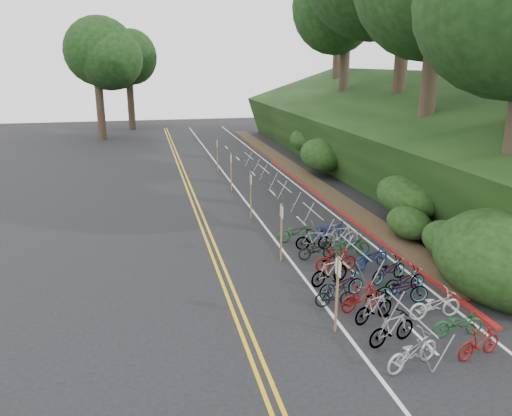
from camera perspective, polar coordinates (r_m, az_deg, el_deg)
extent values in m
plane|color=black|center=(16.64, 5.51, -12.59)|extent=(120.00, 120.00, 0.00)
cube|color=gold|center=(25.24, -6.23, -2.28)|extent=(0.12, 80.00, 0.01)
cube|color=gold|center=(25.27, -5.56, -2.23)|extent=(0.12, 80.00, 0.01)
cube|color=silver|center=(25.75, 0.75, -1.80)|extent=(0.12, 80.00, 0.01)
cube|color=silver|center=(26.99, 9.46, -1.16)|extent=(0.12, 80.00, 0.01)
cube|color=silver|center=(16.26, 18.57, -14.17)|extent=(0.10, 1.60, 0.01)
cube|color=silver|center=(21.02, 10.21, -6.36)|extent=(0.10, 1.60, 0.01)
cube|color=silver|center=(26.29, 5.21, -1.48)|extent=(0.10, 1.60, 0.01)
cube|color=silver|center=(31.82, 1.92, 1.75)|extent=(0.10, 1.60, 0.01)
cube|color=silver|center=(37.50, -0.39, 4.02)|extent=(0.10, 1.60, 0.01)
cube|color=silver|center=(43.26, -2.09, 5.67)|extent=(0.10, 1.60, 0.01)
cube|color=silver|center=(49.08, -3.40, 6.94)|extent=(0.10, 1.60, 0.01)
cube|color=maroon|center=(28.93, 8.91, 0.16)|extent=(0.25, 28.00, 0.10)
cube|color=black|center=(40.49, 14.30, 8.45)|extent=(12.32, 44.00, 9.11)
cube|color=#382819|center=(38.31, 4.45, 4.35)|extent=(1.40, 44.00, 0.16)
ellipsoid|color=#284C19|center=(21.74, 21.42, -3.58)|extent=(2.00, 2.80, 1.60)
ellipsoid|color=#284C19|center=(26.04, 16.98, 1.23)|extent=(2.60, 3.64, 2.08)
ellipsoid|color=#284C19|center=(31.65, 13.68, 4.91)|extent=(2.20, 3.08, 1.76)
ellipsoid|color=#284C19|center=(36.60, 7.53, 6.05)|extent=(3.00, 4.20, 2.40)
ellipsoid|color=#284C19|center=(42.39, 5.65, 7.74)|extent=(2.40, 3.36, 1.92)
ellipsoid|color=#284C19|center=(46.47, 5.66, 9.35)|extent=(2.80, 3.92, 2.24)
ellipsoid|color=#284C19|center=(24.07, 17.08, -1.61)|extent=(1.80, 2.52, 1.44)
ellipsoid|color=#284C19|center=(35.44, 12.08, 7.20)|extent=(3.20, 4.48, 2.56)
ellipsoid|color=black|center=(20.30, 27.23, -5.17)|extent=(5.28, 6.16, 3.52)
cylinder|color=#2D2319|center=(22.30, 27.24, 5.04)|extent=(0.84, 0.84, 6.29)
cylinder|color=#2D2319|center=(30.25, 19.03, 11.91)|extent=(0.89, 0.89, 7.26)
cylinder|color=#2D2319|center=(38.39, 16.16, 14.69)|extent=(0.94, 0.94, 8.23)
cylinder|color=#2D2319|center=(45.23, 9.96, 13.81)|extent=(0.86, 0.86, 6.78)
ellipsoid|color=black|center=(45.39, 10.37, 21.52)|extent=(9.04, 9.04, 8.59)
cylinder|color=#2D2319|center=(53.55, 9.23, 15.47)|extent=(0.91, 0.91, 7.75)
cylinder|color=#2D2319|center=(56.17, -17.34, 10.67)|extent=(0.84, 0.84, 6.29)
ellipsoid|color=black|center=(55.96, -17.86, 16.50)|extent=(8.61, 8.61, 8.18)
cylinder|color=#2D2319|center=(64.01, -14.09, 11.31)|extent=(0.81, 0.81, 5.81)
ellipsoid|color=black|center=(63.80, -14.42, 15.93)|extent=(7.53, 7.53, 7.15)
cylinder|color=#999DA6|center=(15.32, 17.25, -11.35)|extent=(0.05, 2.86, 0.05)
cylinder|color=#999DA6|center=(14.48, 18.73, -15.73)|extent=(0.56, 0.04, 1.08)
cylinder|color=#999DA6|center=(14.75, 20.66, -15.29)|extent=(0.56, 0.04, 1.08)
cylinder|color=#999DA6|center=(16.48, 13.92, -11.17)|extent=(0.56, 0.04, 1.08)
cylinder|color=#999DA6|center=(16.72, 15.68, -10.89)|extent=(0.56, 0.04, 1.08)
cylinder|color=#999DA6|center=(19.71, 11.22, -4.39)|extent=(0.05, 3.00, 0.05)
cylinder|color=#999DA6|center=(18.64, 12.06, -7.60)|extent=(0.58, 0.04, 1.13)
cylinder|color=#999DA6|center=(18.87, 13.62, -7.40)|extent=(0.58, 0.04, 1.13)
cylinder|color=#999DA6|center=(21.01, 8.91, -4.62)|extent=(0.58, 0.04, 1.13)
cylinder|color=#999DA6|center=(21.22, 10.32, -4.49)|extent=(0.58, 0.04, 1.13)
cylinder|color=#999DA6|center=(24.11, 6.49, -0.32)|extent=(0.05, 3.00, 0.05)
cylinder|color=#999DA6|center=(22.94, 6.92, -2.72)|extent=(0.58, 0.04, 1.13)
cylinder|color=#999DA6|center=(23.13, 8.23, -2.61)|extent=(0.58, 0.04, 1.13)
cylinder|color=#999DA6|center=(25.46, 4.83, -0.72)|extent=(0.58, 0.04, 1.13)
cylinder|color=#999DA6|center=(25.63, 6.03, -0.63)|extent=(0.58, 0.04, 1.13)
cylinder|color=#999DA6|center=(28.71, 3.25, 2.48)|extent=(0.05, 3.00, 0.05)
cylinder|color=#999DA6|center=(27.48, 3.47, 0.60)|extent=(0.58, 0.04, 1.13)
cylinder|color=#999DA6|center=(27.64, 4.58, 0.67)|extent=(0.58, 0.04, 1.13)
cylinder|color=#999DA6|center=(30.09, 2.00, 2.02)|extent=(0.58, 0.04, 1.13)
cylinder|color=#999DA6|center=(30.23, 3.02, 2.07)|extent=(0.58, 0.04, 1.13)
cylinder|color=#999DA6|center=(33.43, 0.91, 4.49)|extent=(0.05, 3.00, 0.05)
cylinder|color=#999DA6|center=(32.16, 1.01, 2.97)|extent=(0.58, 0.04, 1.13)
cylinder|color=#999DA6|center=(32.29, 1.97, 3.02)|extent=(0.58, 0.04, 1.13)
cylinder|color=#999DA6|center=(34.82, -0.09, 4.01)|extent=(0.58, 0.04, 1.13)
cylinder|color=#999DA6|center=(34.94, 0.81, 4.05)|extent=(0.58, 0.04, 1.13)
cylinder|color=#999DA6|center=(38.21, -0.86, 6.00)|extent=(0.05, 3.00, 0.05)
cylinder|color=#999DA6|center=(36.92, -0.83, 4.72)|extent=(0.58, 0.04, 1.13)
cylinder|color=#999DA6|center=(37.04, 0.02, 4.76)|extent=(0.58, 0.04, 1.13)
cylinder|color=#999DA6|center=(39.61, -1.67, 5.52)|extent=(0.58, 0.04, 1.13)
cylinder|color=#999DA6|center=(39.72, -0.88, 5.56)|extent=(0.58, 0.04, 1.13)
cylinder|color=brown|center=(15.56, 9.22, -9.75)|extent=(0.08, 0.08, 2.48)
cube|color=silver|center=(15.19, 9.38, -6.74)|extent=(0.02, 0.40, 0.50)
cylinder|color=brown|center=(20.67, 2.90, -2.81)|extent=(0.08, 0.08, 2.50)
cube|color=silver|center=(20.39, 2.94, -0.42)|extent=(0.02, 0.40, 0.50)
cylinder|color=brown|center=(26.24, -0.60, 1.39)|extent=(0.08, 0.08, 2.50)
cube|color=silver|center=(26.02, -0.60, 3.31)|extent=(0.02, 0.40, 0.50)
cylinder|color=brown|center=(31.97, -2.86, 4.11)|extent=(0.08, 0.08, 2.50)
cube|color=silver|center=(31.79, -2.89, 5.69)|extent=(0.02, 0.40, 0.50)
cylinder|color=brown|center=(37.78, -4.44, 5.99)|extent=(0.08, 0.08, 2.50)
cube|color=silver|center=(37.63, -4.47, 7.34)|extent=(0.02, 0.40, 0.50)
imported|color=black|center=(17.38, 9.05, -9.81)|extent=(0.55, 1.45, 0.85)
imported|color=#9E9EA3|center=(14.69, 17.45, -15.34)|extent=(1.25, 2.00, 0.99)
imported|color=maroon|center=(15.79, 24.16, -13.81)|extent=(0.79, 1.64, 0.95)
imported|color=slate|center=(15.59, 15.28, -13.12)|extent=(0.92, 1.77, 1.02)
imported|color=#144C1E|center=(16.67, 22.10, -12.08)|extent=(0.62, 1.66, 0.87)
imported|color=slate|center=(16.69, 13.34, -10.98)|extent=(0.99, 1.69, 0.98)
imported|color=beige|center=(17.44, 19.77, -10.34)|extent=(0.69, 1.84, 0.96)
imported|color=maroon|center=(17.30, 11.95, -9.84)|extent=(0.87, 1.71, 0.99)
imported|color=slate|center=(18.12, 16.35, -8.96)|extent=(0.93, 1.92, 0.97)
imported|color=slate|center=(18.08, 9.73, -8.61)|extent=(0.97, 1.89, 0.95)
imported|color=slate|center=(18.95, 16.62, -7.89)|extent=(1.00, 1.88, 0.94)
imported|color=slate|center=(18.95, 8.41, -7.19)|extent=(1.02, 1.78, 1.03)
imported|color=slate|center=(19.67, 14.92, -6.84)|extent=(1.23, 1.87, 0.93)
imported|color=maroon|center=(20.10, 9.14, -5.84)|extent=(0.54, 1.71, 1.02)
imported|color=navy|center=(20.74, 13.05, -5.51)|extent=(1.15, 1.84, 0.91)
imported|color=black|center=(21.23, 6.98, -4.76)|extent=(0.66, 1.64, 0.84)
imported|color=#144C1E|center=(21.68, 10.58, -4.27)|extent=(0.68, 1.89, 0.99)
imported|color=slate|center=(22.21, 6.63, -3.59)|extent=(0.72, 1.68, 0.98)
imported|color=#9E9EA3|center=(22.67, 9.56, -3.15)|extent=(0.63, 1.85, 1.09)
imported|color=#144C1E|center=(23.17, 4.61, -2.76)|extent=(0.65, 1.77, 0.92)
imported|color=navy|center=(23.87, 8.71, -2.36)|extent=(0.93, 1.78, 0.89)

